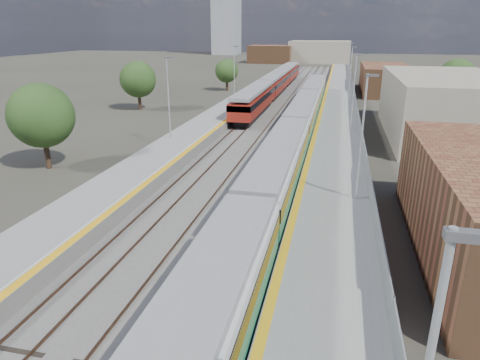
% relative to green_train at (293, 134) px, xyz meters
% --- Properties ---
extents(ground, '(320.00, 320.00, 0.00)m').
position_rel_green_train_xyz_m(ground, '(-1.50, 16.42, -2.10)').
color(ground, '#47443A').
rests_on(ground, ground).
extents(ballast_bed, '(10.50, 155.00, 0.06)m').
position_rel_green_train_xyz_m(ballast_bed, '(-3.75, 18.92, -2.07)').
color(ballast_bed, '#565451').
rests_on(ballast_bed, ground).
extents(tracks, '(8.96, 160.00, 0.17)m').
position_rel_green_train_xyz_m(tracks, '(-3.15, 20.59, -2.00)').
color(tracks, '#4C3323').
rests_on(tracks, ground).
extents(platform_right, '(4.70, 155.00, 8.52)m').
position_rel_green_train_xyz_m(platform_right, '(3.78, 18.91, -1.57)').
color(platform_right, slate).
rests_on(platform_right, ground).
extents(platform_left, '(4.30, 155.00, 8.52)m').
position_rel_green_train_xyz_m(platform_left, '(-10.55, 18.91, -1.58)').
color(platform_left, slate).
rests_on(platform_left, ground).
extents(buildings, '(72.00, 185.50, 40.00)m').
position_rel_green_train_xyz_m(buildings, '(-19.62, 105.01, 8.60)').
color(buildings, brown).
rests_on(buildings, ground).
extents(green_train, '(2.71, 75.58, 2.99)m').
position_rel_green_train_xyz_m(green_train, '(0.00, 0.00, 0.00)').
color(green_train, black).
rests_on(green_train, ground).
extents(red_train, '(2.78, 56.32, 3.50)m').
position_rel_green_train_xyz_m(red_train, '(-7.00, 36.97, -0.03)').
color(red_train, black).
rests_on(red_train, ground).
extents(tree_a, '(5.11, 5.11, 6.93)m').
position_rel_green_train_xyz_m(tree_a, '(-19.24, -7.64, 2.26)').
color(tree_a, '#382619').
rests_on(tree_a, ground).
extents(tree_b, '(4.97, 4.97, 6.73)m').
position_rel_green_train_xyz_m(tree_b, '(-23.61, 18.86, 2.13)').
color(tree_b, '#382619').
rests_on(tree_b, ground).
extents(tree_c, '(4.22, 4.22, 5.72)m').
position_rel_green_train_xyz_m(tree_c, '(-16.55, 40.67, 1.49)').
color(tree_c, '#382619').
rests_on(tree_c, ground).
extents(tree_d, '(5.11, 5.11, 6.92)m').
position_rel_green_train_xyz_m(tree_d, '(19.89, 30.73, 2.26)').
color(tree_d, '#382619').
rests_on(tree_d, ground).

